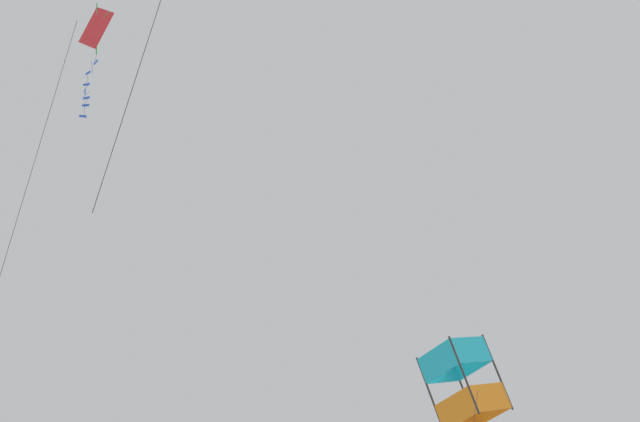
% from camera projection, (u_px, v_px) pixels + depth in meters
% --- Properties ---
extents(kite_box_mid_left, '(2.15, 2.14, 8.13)m').
position_uv_depth(kite_box_mid_left, '(464.00, 384.00, 23.73)').
color(kite_box_mid_left, '#1EB2C6').
extents(kite_diamond_far_centre, '(1.66, 0.97, 8.47)m').
position_uv_depth(kite_diamond_far_centre, '(95.00, 32.00, 23.67)').
color(kite_diamond_far_centre, red).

